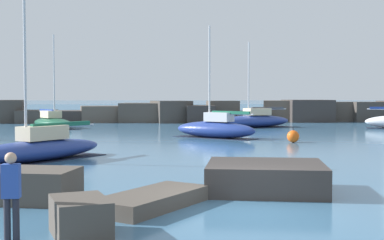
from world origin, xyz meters
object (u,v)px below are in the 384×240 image
Objects in this scene: sailboat_moored_6 at (37,148)px; person_on_rocks at (11,191)px; sailboat_moored_1 at (215,128)px; sailboat_moored_4 at (52,122)px; mooring_buoy_orange_near at (293,136)px; sailboat_moored_3 at (254,120)px.

sailboat_moored_6 is 4.02× the size of person_on_rocks.
sailboat_moored_6 is (-9.49, -12.55, -0.10)m from sailboat_moored_1.
sailboat_moored_4 is at bearing 138.36° from sailboat_moored_1.
person_on_rocks is (-7.01, -26.04, 0.36)m from sailboat_moored_1.
sailboat_moored_4 is (-13.64, 12.13, -0.11)m from sailboat_moored_1.
mooring_buoy_orange_near is at bearing -41.45° from sailboat_moored_4.
sailboat_moored_4 is at bearing 99.54° from sailboat_moored_6.
sailboat_moored_4 reaches higher than person_on_rocks.
sailboat_moored_1 is 1.07× the size of sailboat_moored_6.
sailboat_moored_6 is 7.53× the size of mooring_buoy_orange_near.
person_on_rocks is (6.62, -38.17, 0.47)m from sailboat_moored_4.
sailboat_moored_1 is 0.93× the size of sailboat_moored_4.
mooring_buoy_orange_near is (18.16, -16.04, -0.18)m from sailboat_moored_4.
sailboat_moored_6 is 16.46m from mooring_buoy_orange_near.
mooring_buoy_orange_near is at bearing -40.88° from sailboat_moored_1.
sailboat_moored_4 is at bearing 179.41° from sailboat_moored_3.
sailboat_moored_1 reaches higher than mooring_buoy_orange_near.
sailboat_moored_6 is at bearing -120.41° from sailboat_moored_3.
sailboat_moored_1 is 4.30× the size of person_on_rocks.
sailboat_moored_3 is at bearing 88.67° from mooring_buoy_orange_near.
sailboat_moored_4 reaches higher than sailboat_moored_3.
person_on_rocks is at bearing -79.60° from sailboat_moored_6.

